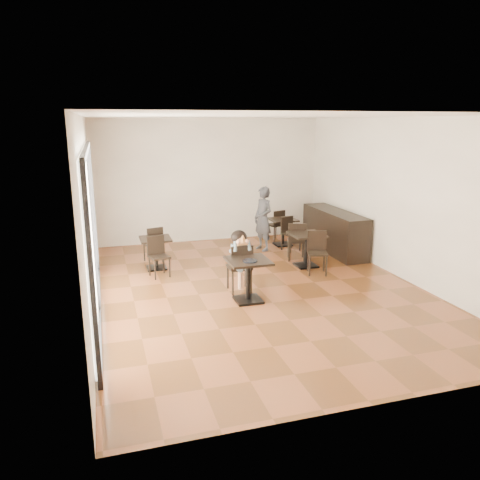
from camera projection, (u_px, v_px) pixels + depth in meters
name	position (u px, v px, depth m)	size (l,w,h in m)	color
floor	(258.00, 288.00, 8.98)	(6.00, 8.00, 0.01)	brown
ceiling	(260.00, 116.00, 8.19)	(6.00, 8.00, 0.01)	white
wall_back	(210.00, 181.00, 12.30)	(6.00, 0.01, 3.20)	white
wall_front	(384.00, 270.00, 4.87)	(6.00, 0.01, 3.20)	white
wall_left	(88.00, 215.00, 7.75)	(0.01, 8.00, 3.20)	white
wall_right	(400.00, 199.00, 9.42)	(0.01, 8.00, 3.20)	white
storefront_window	(91.00, 233.00, 7.35)	(0.04, 4.50, 2.60)	white
child_table	(248.00, 280.00, 8.25)	(0.72, 0.72, 0.77)	black
child_chair	(239.00, 267.00, 8.74)	(0.41, 0.41, 0.92)	black
child	(239.00, 261.00, 8.71)	(0.41, 0.58, 1.16)	slate
plate	(250.00, 261.00, 8.06)	(0.26, 0.26, 0.02)	black
pizza_slice	(242.00, 242.00, 8.43)	(0.27, 0.21, 0.06)	#D1BF73
adult_patron	(263.00, 219.00, 11.47)	(0.58, 0.38, 1.58)	#38383D
cafe_table_mid	(306.00, 250.00, 10.26)	(0.70, 0.70, 0.74)	black
cafe_table_left	(156.00, 253.00, 10.09)	(0.65, 0.65, 0.69)	black
cafe_table_back	(283.00, 232.00, 12.04)	(0.65, 0.65, 0.69)	black
chair_mid_a	(296.00, 241.00, 10.75)	(0.40, 0.40, 0.89)	black
chair_mid_b	(317.00, 253.00, 9.73)	(0.40, 0.40, 0.89)	black
chair_left_a	(153.00, 244.00, 10.59)	(0.37, 0.37, 0.82)	black
chair_left_b	(159.00, 257.00, 9.57)	(0.37, 0.37, 0.82)	black
chair_back_a	(275.00, 225.00, 12.54)	(0.37, 0.37, 0.83)	black
chair_back_b	(291.00, 234.00, 11.52)	(0.37, 0.37, 0.83)	black
service_counter	(334.00, 231.00, 11.45)	(0.60, 2.40, 1.00)	black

